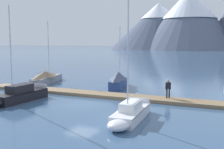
# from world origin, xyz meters

# --- Properties ---
(ground_plane) EXTENTS (700.00, 700.00, 0.00)m
(ground_plane) POSITION_xyz_m (0.00, 0.00, 0.00)
(ground_plane) COLOR #38567A
(mountain_west_summit) EXTENTS (76.94, 76.94, 35.97)m
(mountain_west_summit) POSITION_xyz_m (-50.46, 192.85, 18.49)
(mountain_west_summit) COLOR #4C566B
(mountain_west_summit) RESTS_ON ground
(mountain_central_massif) EXTENTS (77.41, 77.41, 43.32)m
(mountain_central_massif) POSITION_xyz_m (-26.43, 188.95, 22.90)
(mountain_central_massif) COLOR slate
(mountain_central_massif) RESTS_ON ground
(dock) EXTENTS (28.44, 3.06, 0.30)m
(dock) POSITION_xyz_m (0.00, 4.00, 0.15)
(dock) COLOR #846B4C
(dock) RESTS_ON ground
(sailboat_nearest_berth) EXTENTS (3.52, 7.69, 8.25)m
(sailboat_nearest_berth) POSITION_xyz_m (-11.29, 9.20, 0.75)
(sailboat_nearest_berth) COLOR #93939E
(sailboat_nearest_berth) RESTS_ON ground
(sailboat_second_berth) EXTENTS (1.85, 6.43, 8.61)m
(sailboat_second_berth) POSITION_xyz_m (-5.81, -1.72, 0.61)
(sailboat_second_berth) COLOR black
(sailboat_second_berth) RESTS_ON ground
(sailboat_mid_dock_port) EXTENTS (2.68, 6.20, 7.23)m
(sailboat_mid_dock_port) POSITION_xyz_m (-0.60, 9.16, 0.98)
(sailboat_mid_dock_port) COLOR navy
(sailboat_mid_dock_port) RESTS_ON ground
(sailboat_mid_dock_starboard) EXTENTS (2.07, 6.23, 8.49)m
(sailboat_mid_dock_starboard) POSITION_xyz_m (5.70, -2.93, 0.52)
(sailboat_mid_dock_starboard) COLOR white
(sailboat_mid_dock_starboard) RESTS_ON ground
(person_on_dock) EXTENTS (0.42, 0.47, 1.69)m
(person_on_dock) POSITION_xyz_m (6.43, 4.62, 1.26)
(person_on_dock) COLOR #232328
(person_on_dock) RESTS_ON dock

